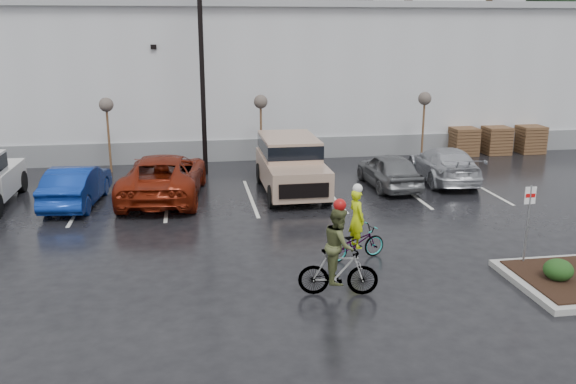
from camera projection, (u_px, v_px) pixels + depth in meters
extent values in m
plane|color=black|center=(385.00, 280.00, 15.06)|extent=(120.00, 120.00, 0.00)
cube|color=silver|center=(268.00, 72.00, 35.09)|extent=(60.00, 15.00, 7.00)
cube|color=slate|center=(289.00, 149.00, 28.69)|extent=(60.00, 0.12, 1.00)
cube|color=#999B9E|center=(267.00, 8.00, 34.15)|extent=(60.50, 15.50, 0.30)
cube|color=#233F1A|center=(236.00, 60.00, 57.12)|extent=(80.00, 25.00, 6.00)
cylinder|color=black|center=(202.00, 66.00, 24.68)|extent=(0.20, 0.20, 9.00)
cylinder|color=#4C2F1E|center=(109.00, 140.00, 25.82)|extent=(0.10, 0.10, 2.80)
sphere|color=#4E473E|center=(106.00, 105.00, 25.43)|extent=(0.60, 0.60, 0.60)
cylinder|color=#4C2F1E|center=(261.00, 136.00, 26.84)|extent=(0.10, 0.10, 2.80)
sphere|color=#4E473E|center=(261.00, 102.00, 26.44)|extent=(0.60, 0.60, 0.60)
cylinder|color=#4C2F1E|center=(423.00, 131.00, 28.01)|extent=(0.10, 0.10, 2.80)
sphere|color=#4E473E|center=(425.00, 98.00, 27.61)|extent=(0.60, 0.60, 0.60)
cube|color=#4C2F1E|center=(463.00, 141.00, 29.54)|extent=(1.20, 1.20, 1.35)
cube|color=#4C2F1E|center=(496.00, 140.00, 29.81)|extent=(1.20, 1.20, 1.35)
cube|color=#4C2F1E|center=(530.00, 139.00, 30.09)|extent=(1.20, 1.20, 1.35)
ellipsoid|color=#133814|center=(558.00, 270.00, 14.63)|extent=(0.70, 0.70, 0.52)
cylinder|color=gray|center=(527.00, 227.00, 15.56)|extent=(0.05, 0.05, 2.20)
cube|color=white|center=(530.00, 195.00, 15.33)|extent=(0.30, 0.02, 0.45)
cube|color=red|center=(531.00, 196.00, 15.32)|extent=(0.26, 0.02, 0.10)
imported|color=navy|center=(76.00, 185.00, 21.26)|extent=(1.94, 4.41, 1.41)
imported|color=maroon|center=(164.00, 176.00, 22.10)|extent=(3.29, 6.09, 1.62)
imported|color=slate|center=(389.00, 170.00, 23.59)|extent=(1.73, 4.04, 1.36)
imported|color=#B8BAC0|center=(444.00, 164.00, 24.59)|extent=(2.34, 4.90, 1.38)
imported|color=#3F3F44|center=(356.00, 243.00, 16.32)|extent=(1.83, 1.05, 0.91)
imported|color=#B4CD0B|center=(357.00, 218.00, 16.14)|extent=(0.52, 0.66, 1.59)
sphere|color=silver|center=(358.00, 189.00, 15.92)|extent=(0.26, 0.26, 0.26)
imported|color=#3F3F44|center=(338.00, 272.00, 14.12)|extent=(1.86, 0.83, 1.12)
imported|color=#474D29|center=(339.00, 245.00, 13.94)|extent=(0.61, 0.93, 1.76)
sphere|color=#990C0C|center=(340.00, 205.00, 13.69)|extent=(0.29, 0.29, 0.29)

